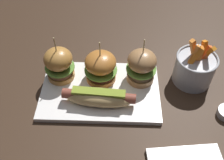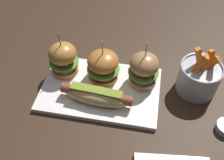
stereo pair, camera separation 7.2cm
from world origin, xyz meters
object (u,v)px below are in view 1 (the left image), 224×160
object	(u,v)px
slider_left	(59,64)
fries_bucket	(194,68)
slider_right	(141,66)
platter_main	(100,91)
hot_dog	(98,97)
slider_center	(100,67)

from	to	relation	value
slider_left	fries_bucket	world-z (taller)	slider_left
slider_right	platter_main	bearing A→B (deg)	-159.10
hot_dog	slider_right	world-z (taller)	slider_right
fries_bucket	slider_left	bearing A→B (deg)	-178.16
slider_right	fries_bucket	world-z (taller)	slider_right
slider_left	slider_right	bearing A→B (deg)	-0.65
slider_left	slider_right	size ratio (longest dim) A/B	0.99
hot_dog	slider_left	distance (m)	0.15
hot_dog	slider_left	world-z (taller)	slider_left
slider_center	hot_dog	bearing A→B (deg)	-90.74
slider_left	slider_right	world-z (taller)	slider_right
hot_dog	slider_left	xyz separation A→B (m)	(-0.12, 0.09, 0.03)
platter_main	fries_bucket	world-z (taller)	fries_bucket
platter_main	slider_right	world-z (taller)	slider_right
platter_main	slider_left	distance (m)	0.14
slider_center	fries_bucket	bearing A→B (deg)	3.47
fries_bucket	hot_dog	bearing A→B (deg)	-158.68
slider_left	fries_bucket	xyz separation A→B (m)	(0.39, 0.01, -0.02)
slider_center	fries_bucket	size ratio (longest dim) A/B	0.96
slider_center	slider_right	distance (m)	0.12
hot_dog	slider_right	distance (m)	0.15
hot_dog	slider_center	distance (m)	0.09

